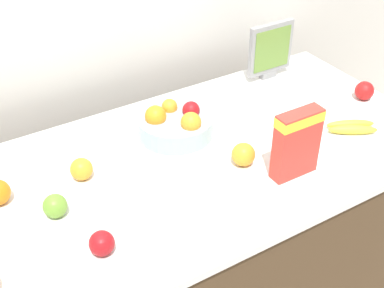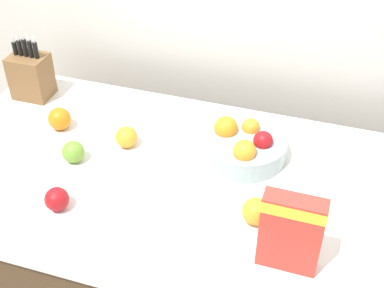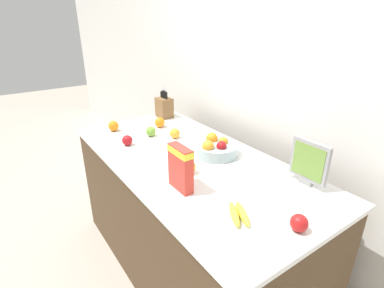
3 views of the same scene
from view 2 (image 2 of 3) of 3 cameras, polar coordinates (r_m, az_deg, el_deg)
counter at (r=2.11m, az=1.90°, el=-13.78°), size 1.95×0.93×0.93m
knife_block at (r=2.23m, az=-16.80°, el=7.03°), size 0.14×0.12×0.29m
cereal_box at (r=1.46m, az=10.53°, el=-8.99°), size 0.17×0.06×0.25m
fruit_bowl at (r=1.85m, az=5.51°, el=-0.13°), size 0.30×0.30×0.13m
apple_front at (r=1.71m, az=-14.22°, el=-5.72°), size 0.08×0.08×0.08m
apple_by_knife_block at (r=1.87m, az=-12.56°, el=-0.82°), size 0.08×0.08×0.08m
orange_back_center at (r=1.63m, az=6.83°, el=-7.14°), size 0.08×0.08×0.08m
orange_mid_right at (r=1.91m, az=-7.02°, el=0.75°), size 0.08×0.08×0.08m
orange_near_bowl at (r=2.04m, az=-13.95°, el=2.62°), size 0.08×0.08×0.08m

